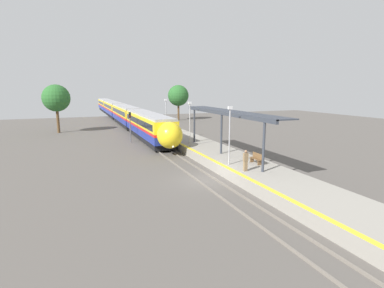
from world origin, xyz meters
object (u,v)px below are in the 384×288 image
(person_waiting, at_px, (246,160))
(lamppost_mid, at_px, (190,120))
(lamppost_far, at_px, (166,114))
(platform_bench, at_px, (257,158))
(railway_signal, at_px, (130,124))
(lamppost_near, at_px, (230,131))
(train, at_px, (119,111))

(person_waiting, distance_m, lamppost_mid, 11.54)
(lamppost_far, bearing_deg, person_waiting, -89.42)
(platform_bench, relative_size, lamppost_far, 0.31)
(lamppost_far, bearing_deg, lamppost_mid, -90.00)
(platform_bench, bearing_deg, lamppost_far, 97.04)
(platform_bench, xyz_separation_m, lamppost_mid, (-2.32, 9.71, 2.35))
(platform_bench, xyz_separation_m, person_waiting, (-2.12, -1.67, 0.39))
(person_waiting, height_order, railway_signal, railway_signal)
(lamppost_mid, bearing_deg, person_waiting, -88.96)
(lamppost_mid, relative_size, lamppost_far, 1.00)
(railway_signal, height_order, lamppost_near, lamppost_near)
(train, bearing_deg, lamppost_far, -84.95)
(railway_signal, distance_m, lamppost_near, 19.22)
(lamppost_mid, height_order, lamppost_far, same)
(lamppost_mid, bearing_deg, lamppost_near, -90.00)
(lamppost_near, bearing_deg, lamppost_mid, 90.00)
(train, relative_size, lamppost_far, 15.83)
(railway_signal, distance_m, lamppost_mid, 10.71)
(railway_signal, relative_size, lamppost_mid, 0.84)
(lamppost_near, bearing_deg, train, 93.05)
(person_waiting, bearing_deg, lamppost_far, 90.58)
(person_waiting, distance_m, lamppost_far, 20.58)
(person_waiting, relative_size, lamppost_mid, 0.34)
(railway_signal, bearing_deg, lamppost_near, -75.12)
(railway_signal, bearing_deg, lamppost_mid, -62.43)
(platform_bench, xyz_separation_m, lamppost_far, (-2.32, 18.82, 2.35))
(lamppost_near, bearing_deg, railway_signal, 104.88)
(lamppost_near, distance_m, lamppost_far, 18.22)
(railway_signal, xyz_separation_m, lamppost_near, (4.93, -18.54, 1.20))
(train, xyz_separation_m, lamppost_near, (2.44, -45.83, 1.50))
(person_waiting, bearing_deg, platform_bench, 38.20)
(person_waiting, xyz_separation_m, lamppost_near, (-0.21, 2.27, 1.96))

